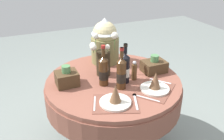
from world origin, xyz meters
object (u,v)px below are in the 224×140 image
object	(u,v)px
place_setting_right	(155,85)
flower_vase	(103,59)
woven_basket_side_right	(154,66)
dining_table	(113,93)
woven_basket_side_left	(67,78)
wine_bottle_centre	(125,68)
gift_tub_back_centre	(105,39)
pepper_mill	(134,71)
wine_bottle_right	(104,71)
place_setting_left	(115,98)
wine_bottle_left	(121,73)

from	to	relation	value
place_setting_right	flower_vase	distance (m)	0.53
woven_basket_side_right	dining_table	bearing A→B (deg)	179.19
woven_basket_side_left	wine_bottle_centre	bearing A→B (deg)	-17.66
wine_bottle_centre	gift_tub_back_centre	bearing A→B (deg)	89.30
place_setting_right	woven_basket_side_left	distance (m)	0.74
pepper_mill	wine_bottle_right	bearing A→B (deg)	175.73
flower_vase	woven_basket_side_right	distance (m)	0.49
wine_bottle_right	woven_basket_side_right	world-z (taller)	wine_bottle_right
flower_vase	dining_table	bearing A→B (deg)	-69.62
wine_bottle_centre	wine_bottle_right	world-z (taller)	wine_bottle_right
wine_bottle_centre	pepper_mill	bearing A→B (deg)	6.52
place_setting_left	gift_tub_back_centre	size ratio (longest dim) A/B	0.90
dining_table	wine_bottle_right	size ratio (longest dim) A/B	3.42
pepper_mill	woven_basket_side_right	bearing A→B (deg)	14.78
pepper_mill	woven_basket_side_right	xyz separation A→B (m)	(0.24, 0.06, -0.02)
wine_bottle_right	woven_basket_side_left	world-z (taller)	wine_bottle_right
wine_bottle_centre	gift_tub_back_centre	world-z (taller)	gift_tub_back_centre
dining_table	wine_bottle_centre	xyz separation A→B (m)	(0.07, -0.08, 0.28)
wine_bottle_centre	flower_vase	bearing A→B (deg)	119.76
dining_table	wine_bottle_right	bearing A→B (deg)	-155.86
pepper_mill	gift_tub_back_centre	bearing A→B (deg)	101.19
wine_bottle_left	gift_tub_back_centre	distance (m)	0.57
dining_table	wine_bottle_left	distance (m)	0.33
place_setting_left	pepper_mill	distance (m)	0.42
place_setting_left	wine_bottle_right	xyz separation A→B (m)	(0.03, 0.30, 0.08)
place_setting_right	flower_vase	size ratio (longest dim) A/B	1.06
wine_bottle_left	wine_bottle_right	xyz separation A→B (m)	(-0.11, 0.11, -0.01)
place_setting_right	wine_bottle_left	size ratio (longest dim) A/B	1.19
wine_bottle_right	pepper_mill	world-z (taller)	wine_bottle_right
wine_bottle_right	woven_basket_side_left	distance (m)	0.32
wine_bottle_right	gift_tub_back_centre	distance (m)	0.49
dining_table	wine_bottle_left	xyz separation A→B (m)	(0.00, -0.16, 0.28)
place_setting_left	wine_bottle_left	world-z (taller)	wine_bottle_left
wine_bottle_left	wine_bottle_right	bearing A→B (deg)	134.55
dining_table	gift_tub_back_centre	distance (m)	0.56
wine_bottle_left	dining_table	bearing A→B (deg)	90.11
pepper_mill	flower_vase	bearing A→B (deg)	137.44
place_setting_right	woven_basket_side_right	world-z (taller)	woven_basket_side_right
place_setting_left	place_setting_right	xyz separation A→B (m)	(0.38, 0.05, 0.00)
place_setting_right	wine_bottle_right	world-z (taller)	wine_bottle_right
woven_basket_side_left	pepper_mill	bearing A→B (deg)	-13.75
wine_bottle_left	pepper_mill	xyz separation A→B (m)	(0.17, 0.09, -0.06)
pepper_mill	woven_basket_side_left	bearing A→B (deg)	166.25
dining_table	place_setting_right	xyz separation A→B (m)	(0.24, -0.30, 0.19)
gift_tub_back_centre	woven_basket_side_left	size ratio (longest dim) A/B	2.50
dining_table	pepper_mill	xyz separation A→B (m)	(0.17, -0.07, 0.23)
place_setting_right	gift_tub_back_centre	distance (m)	0.73
woven_basket_side_right	wine_bottle_centre	bearing A→B (deg)	-167.51
place_setting_right	wine_bottle_centre	xyz separation A→B (m)	(-0.17, 0.22, 0.09)
wine_bottle_centre	place_setting_left	bearing A→B (deg)	-127.68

